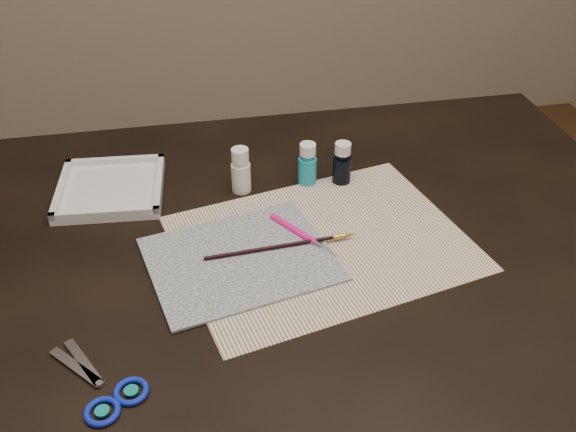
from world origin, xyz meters
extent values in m
cube|color=black|center=(0.00, 0.00, 0.38)|extent=(1.30, 0.90, 0.75)
cube|color=white|center=(0.05, -0.02, 0.75)|extent=(0.53, 0.44, 0.00)
cube|color=black|center=(-0.08, -0.04, 0.75)|extent=(0.32, 0.28, 0.00)
cylinder|color=silver|center=(-0.06, 0.16, 0.79)|extent=(0.04, 0.04, 0.09)
cylinder|color=#1D99B3|center=(0.07, 0.17, 0.79)|extent=(0.04, 0.04, 0.08)
cylinder|color=black|center=(0.13, 0.16, 0.79)|extent=(0.04, 0.04, 0.08)
cube|color=silver|center=(-0.29, 0.20, 0.76)|extent=(0.20, 0.20, 0.02)
camera|label=1|loc=(-0.16, -0.82, 1.41)|focal=40.00mm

